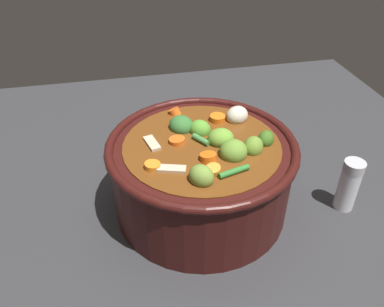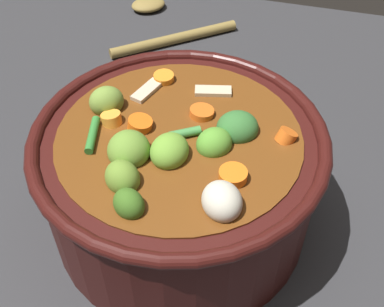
% 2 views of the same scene
% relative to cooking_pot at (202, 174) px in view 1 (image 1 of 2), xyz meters
% --- Properties ---
extents(ground_plane, '(1.10, 1.10, 0.00)m').
position_rel_cooking_pot_xyz_m(ground_plane, '(0.00, -0.00, -0.07)').
color(ground_plane, '#2D2D30').
extents(cooking_pot, '(0.30, 0.30, 0.15)m').
position_rel_cooking_pot_xyz_m(cooking_pot, '(0.00, 0.00, 0.00)').
color(cooking_pot, '#38110F').
rests_on(cooking_pot, ground_plane).
extents(salt_shaker, '(0.03, 0.03, 0.09)m').
position_rel_cooking_pot_xyz_m(salt_shaker, '(-0.24, 0.05, -0.02)').
color(salt_shaker, silver).
rests_on(salt_shaker, ground_plane).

